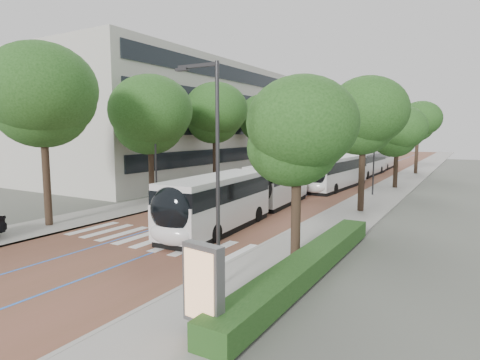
# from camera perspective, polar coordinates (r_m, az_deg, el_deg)

# --- Properties ---
(ground) EXTENTS (160.00, 160.00, 0.00)m
(ground) POSITION_cam_1_polar(r_m,az_deg,el_deg) (21.42, -14.00, -8.83)
(ground) COLOR #51544C
(ground) RESTS_ON ground
(road) EXTENTS (11.00, 140.00, 0.02)m
(road) POSITION_cam_1_polar(r_m,az_deg,el_deg) (56.83, 15.47, 0.87)
(road) COLOR brown
(road) RESTS_ON ground
(sidewalk_left) EXTENTS (4.00, 140.00, 0.12)m
(sidewalk_left) POSITION_cam_1_polar(r_m,az_deg,el_deg) (59.19, 8.45, 1.33)
(sidewalk_left) COLOR gray
(sidewalk_left) RESTS_ON ground
(sidewalk_right) EXTENTS (4.00, 140.00, 0.12)m
(sidewalk_right) POSITION_cam_1_polar(r_m,az_deg,el_deg) (55.38, 22.98, 0.47)
(sidewalk_right) COLOR gray
(sidewalk_right) RESTS_ON ground
(kerb_left) EXTENTS (0.20, 140.00, 0.14)m
(kerb_left) POSITION_cam_1_polar(r_m,az_deg,el_deg) (58.51, 10.17, 1.23)
(kerb_left) COLOR gray
(kerb_left) RESTS_ON ground
(kerb_right) EXTENTS (0.20, 140.00, 0.14)m
(kerb_right) POSITION_cam_1_polar(r_m,az_deg,el_deg) (55.65, 21.05, 0.59)
(kerb_right) COLOR gray
(kerb_right) RESTS_ON ground
(zebra_crossing) EXTENTS (10.55, 3.60, 0.01)m
(zebra_crossing) POSITION_cam_1_polar(r_m,az_deg,el_deg) (21.98, -11.78, -8.30)
(zebra_crossing) COLOR silver
(zebra_crossing) RESTS_ON ground
(lane_line_left) EXTENTS (0.12, 126.00, 0.01)m
(lane_line_left) POSITION_cam_1_polar(r_m,az_deg,el_deg) (57.26, 13.93, 0.98)
(lane_line_left) COLOR blue
(lane_line_left) RESTS_ON road
(lane_line_right) EXTENTS (0.12, 126.00, 0.01)m
(lane_line_right) POSITION_cam_1_polar(r_m,az_deg,el_deg) (56.44, 17.04, 0.79)
(lane_line_right) COLOR blue
(lane_line_right) RESTS_ON road
(office_building) EXTENTS (18.11, 40.00, 14.00)m
(office_building) POSITION_cam_1_polar(r_m,az_deg,el_deg) (54.56, -8.21, 8.17)
(office_building) COLOR beige
(office_building) RESTS_ON ground
(hedge) EXTENTS (1.20, 14.00, 0.80)m
(hedge) POSITION_cam_1_polar(r_m,az_deg,el_deg) (16.46, 9.72, -11.65)
(hedge) COLOR #173B14
(hedge) RESTS_ON sidewalk_right
(streetlight_near) EXTENTS (1.82, 0.20, 8.00)m
(streetlight_near) POSITION_cam_1_polar(r_m,az_deg,el_deg) (14.11, -3.81, 3.18)
(streetlight_near) COLOR #2D2D2F
(streetlight_near) RESTS_ON sidewalk_right
(streetlight_far) EXTENTS (1.82, 0.20, 8.00)m
(streetlight_far) POSITION_cam_1_polar(r_m,az_deg,el_deg) (37.50, 18.32, 5.16)
(streetlight_far) COLOR #2D2D2F
(streetlight_far) RESTS_ON sidewalk_right
(lamp_post_left) EXTENTS (0.14, 0.14, 8.00)m
(lamp_post_left) POSITION_cam_1_polar(r_m,az_deg,el_deg) (30.68, -11.92, 3.74)
(lamp_post_left) COLOR #2D2D2F
(lamp_post_left) RESTS_ON sidewalk_left
(trees_left) EXTENTS (6.45, 61.11, 10.24)m
(trees_left) POSITION_cam_1_polar(r_m,az_deg,el_deg) (43.24, -0.21, 8.55)
(trees_left) COLOR black
(trees_left) RESTS_ON ground
(trees_right) EXTENTS (5.54, 47.14, 9.17)m
(trees_right) POSITION_cam_1_polar(r_m,az_deg,el_deg) (38.41, 20.35, 7.13)
(trees_right) COLOR black
(trees_right) RESTS_ON ground
(lead_bus) EXTENTS (3.80, 18.53, 3.20)m
(lead_bus) POSITION_cam_1_polar(r_m,az_deg,el_deg) (26.58, 0.89, -1.98)
(lead_bus) COLOR black
(lead_bus) RESTS_ON ground
(bus_queued_0) EXTENTS (3.14, 12.51, 3.20)m
(bus_queued_0) POSITION_cam_1_polar(r_m,az_deg,el_deg) (41.27, 13.41, 1.00)
(bus_queued_0) COLOR silver
(bus_queued_0) RESTS_ON ground
(bus_queued_1) EXTENTS (2.77, 12.44, 3.20)m
(bus_queued_1) POSITION_cam_1_polar(r_m,az_deg,el_deg) (54.29, 17.31, 2.25)
(bus_queued_1) COLOR silver
(bus_queued_1) RESTS_ON ground
(bus_queued_2) EXTENTS (2.74, 12.44, 3.20)m
(bus_queued_2) POSITION_cam_1_polar(r_m,az_deg,el_deg) (66.51, 19.68, 2.96)
(bus_queued_2) COLOR silver
(bus_queued_2) RESTS_ON ground
(ad_panel) EXTENTS (1.29, 0.56, 2.62)m
(ad_panel) POSITION_cam_1_polar(r_m,az_deg,el_deg) (11.31, -5.24, -15.13)
(ad_panel) COLOR #59595B
(ad_panel) RESTS_ON sidewalk_right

